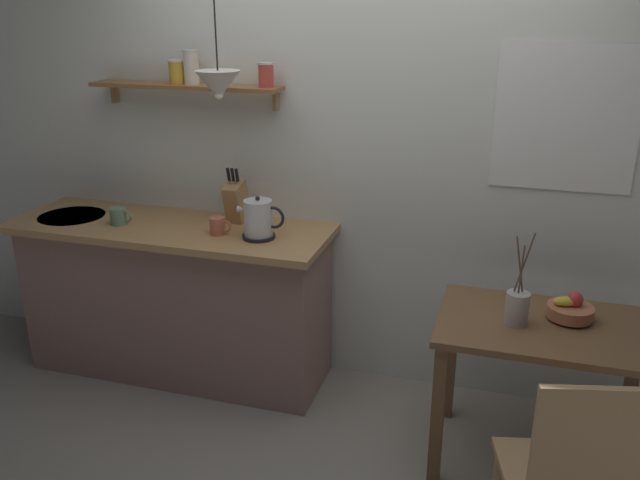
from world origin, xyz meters
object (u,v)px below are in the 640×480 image
object	(u,v)px
coffee_mug_by_sink	(119,216)
dining_chair_near	(570,477)
pendant_lamp	(218,85)
dining_table	(545,350)
fruit_bowl	(570,309)
twig_vase	(517,307)
coffee_mug_spare	(218,226)
knife_block	(236,200)
electric_kettle	(259,220)

from	to	relation	value
coffee_mug_by_sink	dining_chair_near	bearing A→B (deg)	-21.78
coffee_mug_by_sink	pendant_lamp	bearing A→B (deg)	-2.59
dining_table	coffee_mug_by_sink	world-z (taller)	coffee_mug_by_sink
dining_table	fruit_bowl	world-z (taller)	fruit_bowl
twig_vase	coffee_mug_spare	bearing A→B (deg)	171.65
fruit_bowl	knife_block	bearing A→B (deg)	169.09
fruit_bowl	pendant_lamp	world-z (taller)	pendant_lamp
twig_vase	electric_kettle	world-z (taller)	twig_vase
dining_chair_near	electric_kettle	xyz separation A→B (m)	(-1.55, 0.97, 0.50)
electric_kettle	coffee_mug_by_sink	world-z (taller)	electric_kettle
fruit_bowl	coffee_mug_spare	bearing A→B (deg)	176.21
knife_block	pendant_lamp	size ratio (longest dim) A/B	0.49
dining_chair_near	coffee_mug_spare	bearing A→B (deg)	151.68
dining_table	coffee_mug_spare	size ratio (longest dim) A/B	7.92
knife_block	coffee_mug_by_sink	size ratio (longest dim) A/B	2.44
knife_block	pendant_lamp	bearing A→B (deg)	-78.75
coffee_mug_by_sink	twig_vase	bearing A→B (deg)	-5.83
dining_table	pendant_lamp	distance (m)	1.98
fruit_bowl	coffee_mug_by_sink	world-z (taller)	coffee_mug_by_sink
knife_block	coffee_mug_by_sink	bearing A→B (deg)	-159.19
twig_vase	dining_chair_near	bearing A→B (deg)	-73.07
pendant_lamp	dining_chair_near	bearing A→B (deg)	-28.21
dining_table	knife_block	size ratio (longest dim) A/B	3.03
twig_vase	pendant_lamp	distance (m)	1.75
coffee_mug_by_sink	coffee_mug_spare	distance (m)	0.60
electric_kettle	pendant_lamp	size ratio (longest dim) A/B	0.40
dining_table	coffee_mug_by_sink	distance (m)	2.33
dining_chair_near	twig_vase	distance (m)	0.82
coffee_mug_by_sink	coffee_mug_spare	size ratio (longest dim) A/B	1.07
dining_chair_near	electric_kettle	size ratio (longest dim) A/B	3.75
dining_table	electric_kettle	world-z (taller)	electric_kettle
pendant_lamp	twig_vase	bearing A→B (deg)	-7.26
twig_vase	coffee_mug_spare	world-z (taller)	twig_vase
dining_chair_near	coffee_mug_by_sink	size ratio (longest dim) A/B	7.41
dining_chair_near	fruit_bowl	world-z (taller)	dining_chair_near
electric_kettle	coffee_mug_by_sink	size ratio (longest dim) A/B	1.98
fruit_bowl	pendant_lamp	size ratio (longest dim) A/B	0.32
electric_kettle	knife_block	distance (m)	0.31
pendant_lamp	coffee_mug_spare	bearing A→B (deg)	148.84
fruit_bowl	pendant_lamp	xyz separation A→B (m)	(-1.73, 0.08, 0.93)
coffee_mug_by_sink	electric_kettle	bearing A→B (deg)	1.23
dining_chair_near	dining_table	bearing A→B (deg)	96.12
dining_chair_near	coffee_mug_spare	xyz separation A→B (m)	(-1.78, 0.96, 0.44)
coffee_mug_by_sink	coffee_mug_spare	world-z (taller)	coffee_mug_by_sink
coffee_mug_by_sink	coffee_mug_spare	xyz separation A→B (m)	(0.60, 0.01, -0.00)
dining_chair_near	coffee_mug_spare	distance (m)	2.07
coffee_mug_by_sink	pendant_lamp	xyz separation A→B (m)	(0.66, -0.03, 0.74)
knife_block	pendant_lamp	xyz separation A→B (m)	(0.05, -0.26, 0.67)
dining_table	pendant_lamp	bearing A→B (deg)	174.38
electric_kettle	coffee_mug_spare	xyz separation A→B (m)	(-0.23, -0.01, -0.05)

